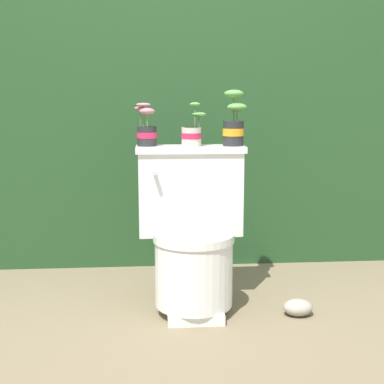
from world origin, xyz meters
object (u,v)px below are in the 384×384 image
at_px(toilet, 192,235).
at_px(potted_plant_middle, 234,125).
at_px(potted_plant_left, 147,131).
at_px(garden_stone, 298,307).
at_px(potted_plant_midleft, 192,134).

bearing_deg(toilet, potted_plant_middle, 28.82).
xyz_separation_m(toilet, potted_plant_middle, (0.21, 0.12, 0.51)).
height_order(toilet, potted_plant_left, potted_plant_left).
height_order(toilet, garden_stone, toilet).
relative_size(potted_plant_middle, garden_stone, 1.96).
height_order(potted_plant_middle, garden_stone, potted_plant_middle).
height_order(potted_plant_midleft, potted_plant_middle, potted_plant_middle).
xyz_separation_m(toilet, garden_stone, (0.48, -0.16, -0.32)).
bearing_deg(potted_plant_midleft, garden_stone, -28.57).
height_order(potted_plant_left, potted_plant_midleft, potted_plant_midleft).
height_order(potted_plant_left, garden_stone, potted_plant_left).
relative_size(potted_plant_left, potted_plant_midleft, 0.99).
bearing_deg(potted_plant_middle, potted_plant_left, 178.12).
xyz_separation_m(toilet, potted_plant_left, (-0.21, 0.13, 0.48)).
distance_m(potted_plant_left, garden_stone, 1.09).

